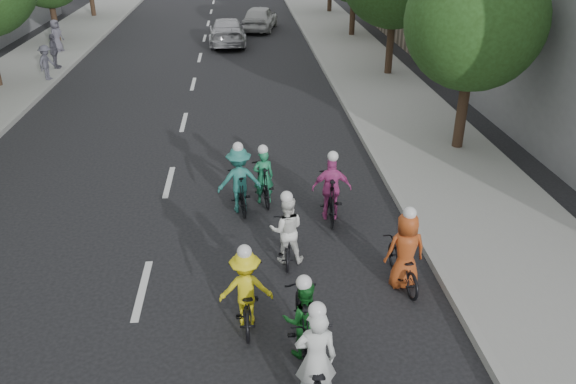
{
  "coord_description": "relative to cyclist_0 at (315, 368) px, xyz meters",
  "views": [
    {
      "loc": [
        2.14,
        -9.32,
        6.74
      ],
      "look_at": [
        3.09,
        2.11,
        1.0
      ],
      "focal_mm": 35.0,
      "sensor_mm": 36.0,
      "label": 1
    }
  ],
  "objects": [
    {
      "name": "cyclist_3",
      "position": [
        1.12,
        5.7,
        0.06
      ],
      "size": [
        0.98,
        1.91,
        1.77
      ],
      "rotation": [
        0.0,
        0.0,
        3.06
      ],
      "color": "black",
      "rests_on": "ground"
    },
    {
      "name": "curb_left",
      "position": [
        -9.11,
        13.04,
        -0.52
      ],
      "size": [
        0.18,
        80.0,
        0.18
      ],
      "primitive_type": "cube",
      "color": "#999993",
      "rests_on": "ground"
    },
    {
      "name": "sidewalk_right",
      "position": [
        4.94,
        13.04,
        -0.53
      ],
      "size": [
        4.0,
        80.0,
        0.15
      ],
      "primitive_type": "cube",
      "color": "gray",
      "rests_on": "ground"
    },
    {
      "name": "spectator_1",
      "position": [
        -9.6,
        20.79,
        0.33
      ],
      "size": [
        0.39,
        0.92,
        1.58
      ],
      "primitive_type": "imported",
      "rotation": [
        0.0,
        0.0,
        1.57
      ],
      "color": "#51505D",
      "rests_on": "sidewalk_left"
    },
    {
      "name": "cyclist_2",
      "position": [
        -1.0,
        1.94,
        -0.01
      ],
      "size": [
        0.97,
        1.77,
        1.65
      ],
      "rotation": [
        0.0,
        0.0,
        3.14
      ],
      "color": "black",
      "rests_on": "ground"
    },
    {
      "name": "follow_car_lead",
      "position": [
        -1.66,
        26.19,
        0.12
      ],
      "size": [
        2.15,
        5.03,
        1.45
      ],
      "primitive_type": "imported",
      "rotation": [
        0.0,
        0.0,
        3.17
      ],
      "color": "#BDBCC1",
      "rests_on": "ground"
    },
    {
      "name": "cyclist_6",
      "position": [
        -0.11,
        3.92,
        -0.02
      ],
      "size": [
        0.77,
        1.57,
        1.66
      ],
      "rotation": [
        0.0,
        0.0,
        3.08
      ],
      "color": "black",
      "rests_on": "ground"
    },
    {
      "name": "cyclist_5",
      "position": [
        -0.48,
        6.7,
        -0.03
      ],
      "size": [
        0.69,
        1.74,
        1.59
      ],
      "rotation": [
        0.0,
        0.0,
        3.27
      ],
      "color": "black",
      "rests_on": "ground"
    },
    {
      "name": "cyclist_1",
      "position": [
        -0.07,
        1.07,
        0.02
      ],
      "size": [
        0.7,
        1.9,
        1.58
      ],
      "rotation": [
        0.0,
        0.0,
        3.16
      ],
      "color": "black",
      "rests_on": "ground"
    },
    {
      "name": "cyclist_7",
      "position": [
        -1.09,
        6.27,
        0.11
      ],
      "size": [
        1.17,
        1.72,
        1.83
      ],
      "rotation": [
        0.0,
        0.0,
        3.3
      ],
      "color": "black",
      "rests_on": "ground"
    },
    {
      "name": "ground",
      "position": [
        -3.06,
        3.04,
        -0.61
      ],
      "size": [
        120.0,
        120.0,
        0.0
      ],
      "primitive_type": "plane",
      "color": "black",
      "rests_on": "ground"
    },
    {
      "name": "curb_right",
      "position": [
        2.99,
        13.04,
        -0.52
      ],
      "size": [
        0.18,
        80.0,
        0.18
      ],
      "primitive_type": "cube",
      "color": "#999993",
      "rests_on": "ground"
    },
    {
      "name": "cyclist_4",
      "position": [
        2.14,
        2.83,
        0.01
      ],
      "size": [
        0.84,
        1.72,
        1.78
      ],
      "rotation": [
        0.0,
        0.0,
        3.22
      ],
      "color": "black",
      "rests_on": "ground"
    },
    {
      "name": "cyclist_0",
      "position": [
        0.0,
        0.0,
        0.0
      ],
      "size": [
        0.69,
        1.89,
        1.88
      ],
      "rotation": [
        0.0,
        0.0,
        3.12
      ],
      "color": "black",
      "rests_on": "ground"
    },
    {
      "name": "spectator_0",
      "position": [
        -9.36,
        18.76,
        0.29
      ],
      "size": [
        0.8,
        1.08,
        1.49
      ],
      "primitive_type": "imported",
      "rotation": [
        0.0,
        0.0,
        1.29
      ],
      "color": "#4D4C59",
      "rests_on": "sidewalk_left"
    },
    {
      "name": "follow_car_trail",
      "position": [
        0.34,
        30.33,
        0.15
      ],
      "size": [
        2.66,
        4.72,
        1.52
      ],
      "primitive_type": "imported",
      "rotation": [
        0.0,
        0.0,
        2.94
      ],
      "color": "silver",
      "rests_on": "ground"
    },
    {
      "name": "tree_r_0",
      "position": [
        5.74,
        9.64,
        3.36
      ],
      "size": [
        4.0,
        4.0,
        5.97
      ],
      "color": "black",
      "rests_on": "ground"
    },
    {
      "name": "spectator_2",
      "position": [
        -10.52,
        24.46,
        0.36
      ],
      "size": [
        0.8,
        0.94,
        1.63
      ],
      "primitive_type": "imported",
      "rotation": [
        0.0,
        0.0,
        1.15
      ],
      "color": "#565462",
      "rests_on": "sidewalk_left"
    }
  ]
}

